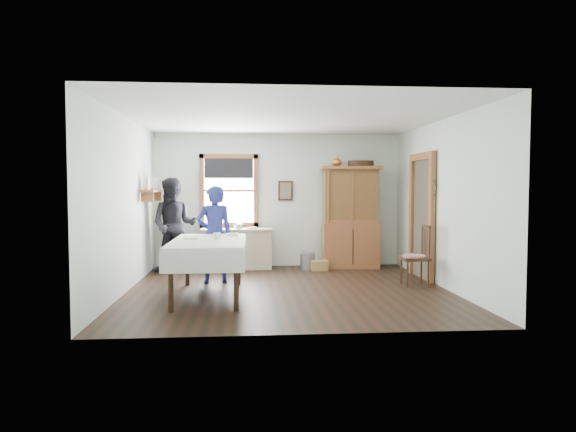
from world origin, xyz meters
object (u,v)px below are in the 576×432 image
Objects in this scene: spindle_chair at (415,255)px; woman_blue at (214,238)px; figure_dark at (174,229)px; work_counter at (237,249)px; china_hutch at (350,217)px; wicker_basket at (319,265)px; pail at (307,262)px; dining_table at (209,268)px.

spindle_chair is 3.33m from woman_blue.
spindle_chair is 0.61× the size of figure_dark.
china_hutch is at bearing -2.16° from work_counter.
figure_dark is at bearing -170.87° from china_hutch.
woman_blue is at bearing -148.41° from wicker_basket.
woman_blue is 1.42m from figure_dark.
woman_blue reaches higher than pail.
figure_dark reaches higher than spindle_chair.
work_counter is 4.27× the size of wicker_basket.
wicker_basket is 0.20× the size of figure_dark.
pail is at bearing -152.68° from woman_blue.
spindle_chair is at bearing -36.20° from work_counter.
pail is 0.19× the size of figure_dark.
pail reaches higher than wicker_basket.
china_hutch is at bearing 44.53° from dining_table.
dining_table reaches higher than work_counter.
work_counter is 0.84× the size of figure_dark.
work_counter is 0.69× the size of china_hutch.
china_hutch is 1.34× the size of woman_blue.
dining_table is at bearing -99.05° from work_counter.
china_hutch is 2.18m from spindle_chair.
wicker_basket is 2.87m from figure_dark.
wicker_basket is (1.96, 2.29, -0.32)m from dining_table.
spindle_chair is 2.20m from wicker_basket.
figure_dark is at bearing 109.88° from dining_table.
work_counter is at bearing 25.31° from figure_dark.
work_counter is 0.92× the size of woman_blue.
china_hutch is at bearing 12.83° from figure_dark.
dining_table is 1.14m from woman_blue.
china_hutch reaches higher than wicker_basket.
wicker_basket is (1.60, -0.34, -0.30)m from work_counter.
woman_blue is at bearing -142.61° from pail.
wicker_basket is at bearing -13.36° from work_counter.
woman_blue reaches higher than wicker_basket.
wicker_basket is (0.22, -0.13, -0.06)m from pail.
spindle_chair is (3.30, 0.58, 0.08)m from dining_table.
dining_table is 2.99m from pail.
work_counter is at bearing -177.60° from china_hutch.
figure_dark is (-2.56, -0.17, 0.68)m from pail.
woman_blue is (-1.73, -1.32, 0.60)m from pail.
china_hutch is 2.02× the size of spindle_chair.
pail is (-1.55, 1.83, -0.35)m from spindle_chair.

